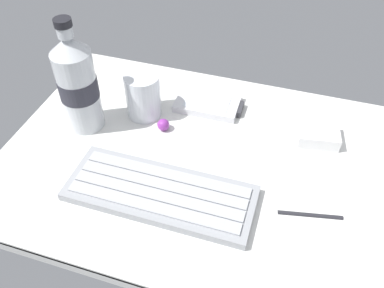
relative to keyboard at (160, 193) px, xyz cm
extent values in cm
cube|color=silver|center=(2.10, 9.50, -1.81)|extent=(64.00, 48.00, 2.00)
cube|color=silver|center=(2.10, -13.90, -0.41)|extent=(64.00, 1.20, 0.80)
cube|color=#93969B|center=(0.00, 0.00, -0.11)|extent=(29.03, 11.07, 1.40)
cube|color=#ADAFB5|center=(0.01, 3.30, 0.74)|extent=(26.68, 2.07, 0.30)
cube|color=#ADAFB5|center=(0.00, 1.10, 0.74)|extent=(26.68, 2.07, 0.30)
cube|color=#ADAFB5|center=(0.00, -1.10, 0.74)|extent=(26.68, 2.07, 0.30)
cube|color=#ADAFB5|center=(-0.01, -3.30, 0.74)|extent=(26.68, 2.07, 0.30)
cube|color=silver|center=(0.87, 23.35, -0.11)|extent=(12.14, 7.82, 1.40)
cube|color=silver|center=(0.87, 23.35, 0.64)|extent=(8.51, 6.08, 0.10)
cube|color=#333338|center=(7.27, 23.47, -0.11)|extent=(0.87, 3.81, 1.12)
cylinder|color=silver|center=(-9.84, 17.65, 3.44)|extent=(6.40, 6.40, 8.50)
cylinder|color=orange|center=(-9.84, 17.65, 2.45)|extent=(5.50, 5.50, 6.12)
cylinder|color=silver|center=(-18.90, 11.71, 6.69)|extent=(6.60, 6.60, 15.00)
cone|color=silver|center=(-18.90, 11.71, 15.59)|extent=(6.60, 6.60, 2.80)
cylinder|color=silver|center=(-18.90, 11.71, 17.89)|extent=(2.51, 2.51, 1.80)
cylinder|color=black|center=(-18.90, 11.71, 19.39)|extent=(2.77, 2.77, 1.20)
cylinder|color=#2D2D38|center=(-18.90, 11.71, 7.44)|extent=(6.73, 6.73, 3.80)
cube|color=white|center=(21.87, 20.12, 0.39)|extent=(7.78, 6.62, 2.40)
sphere|color=purple|center=(-4.90, 14.50, 0.29)|extent=(2.20, 2.20, 2.20)
cylinder|color=#26262B|center=(22.42, 3.31, -0.46)|extent=(9.45, 2.54, 0.70)
camera|label=1|loc=(16.34, -35.47, 48.62)|focal=37.72mm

